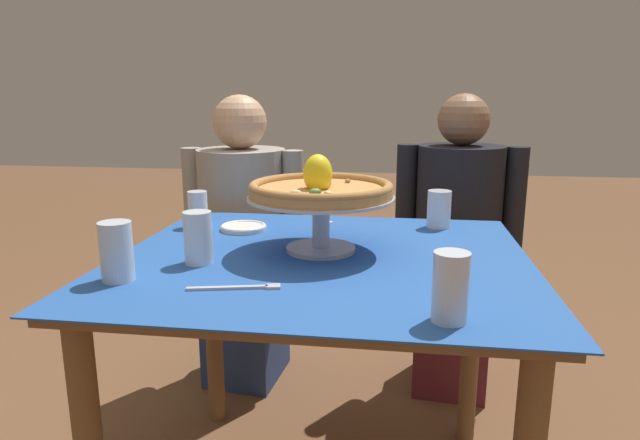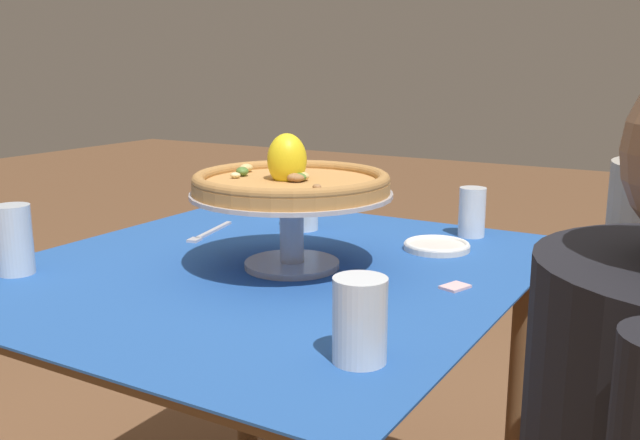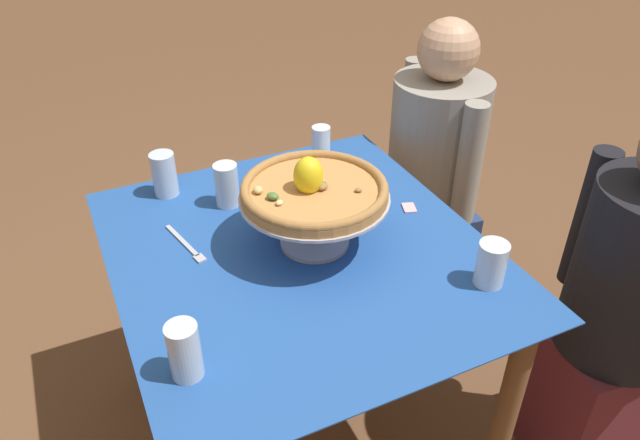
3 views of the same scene
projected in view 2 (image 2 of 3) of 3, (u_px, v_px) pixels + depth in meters
The scene contains 11 objects.
dining_table at pixel (270, 323), 1.43m from camera, with size 1.06×0.96×0.77m.
pizza_stand at pixel (292, 215), 1.36m from camera, with size 0.39×0.39×0.15m.
pizza at pixel (291, 180), 1.35m from camera, with size 0.38×0.38×0.11m.
water_glass_back_right at pixel (360, 325), 0.94m from camera, with size 0.07×0.07×0.12m.
water_glass_side_left at pixel (303, 206), 1.69m from camera, with size 0.07×0.07×0.13m.
water_glass_front_left at pixel (282, 191), 1.87m from camera, with size 0.07×0.07×0.13m.
water_glass_front_right at pixel (15, 244), 1.33m from camera, with size 0.07×0.07×0.13m.
water_glass_back_left at pixel (472, 214), 1.62m from camera, with size 0.06×0.06×0.11m.
side_plate at pixel (437, 246), 1.51m from camera, with size 0.14×0.14×0.02m.
dinner_fork at pixel (209, 233), 1.65m from camera, with size 0.20×0.06×0.01m.
sugar_packet at pixel (455, 287), 1.26m from camera, with size 0.05×0.04×0.01m, color beige.
Camera 2 is at (1.11, 0.77, 1.16)m, focal length 39.84 mm.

